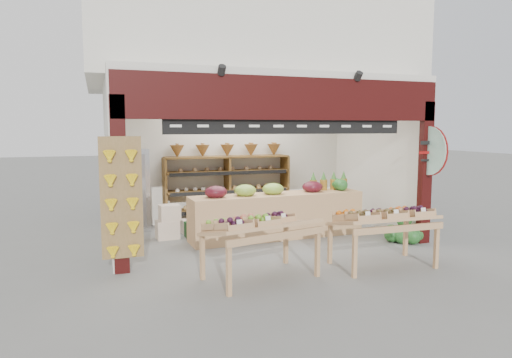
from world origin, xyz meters
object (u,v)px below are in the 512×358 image
object	(u,v)px
refrigerator	(130,190)
display_table_right	(383,217)
watermelon_pile	(403,232)
mid_counter	(277,214)
back_shelving	(227,174)
cardboard_stack	(180,225)
display_table_left	(253,225)

from	to	relation	value
refrigerator	display_table_right	world-z (taller)	refrigerator
refrigerator	watermelon_pile	size ratio (longest dim) A/B	2.40
refrigerator	display_table_right	bearing A→B (deg)	-55.30
mid_counter	watermelon_pile	xyz separation A→B (m)	(2.16, -1.12, -0.29)
mid_counter	back_shelving	bearing A→B (deg)	107.08
cardboard_stack	display_table_left	bearing A→B (deg)	-78.98
refrigerator	cardboard_stack	world-z (taller)	refrigerator
display_table_right	back_shelving	bearing A→B (deg)	109.01
cardboard_stack	back_shelving	bearing A→B (deg)	39.26
refrigerator	watermelon_pile	bearing A→B (deg)	-36.85
display_table_right	mid_counter	bearing A→B (deg)	110.42
display_table_left	display_table_right	size ratio (longest dim) A/B	1.12
display_table_right	cardboard_stack	bearing A→B (deg)	132.12
display_table_right	watermelon_pile	distance (m)	1.86
refrigerator	mid_counter	xyz separation A→B (m)	(2.68, -1.62, -0.39)
cardboard_stack	watermelon_pile	distance (m)	4.36
refrigerator	cardboard_stack	bearing A→B (deg)	-55.43
mid_counter	watermelon_pile	world-z (taller)	mid_counter
refrigerator	display_table_left	world-z (taller)	refrigerator
display_table_left	cardboard_stack	bearing A→B (deg)	101.02
back_shelving	mid_counter	bearing A→B (deg)	-72.92
refrigerator	mid_counter	bearing A→B (deg)	-38.48
back_shelving	watermelon_pile	size ratio (longest dim) A/B	4.00
mid_counter	watermelon_pile	bearing A→B (deg)	-27.37
cardboard_stack	mid_counter	world-z (taller)	mid_counter
mid_counter	display_table_left	world-z (taller)	mid_counter
cardboard_stack	display_table_left	xyz separation A→B (m)	(0.56, -2.88, 0.54)
back_shelving	display_table_left	size ratio (longest dim) A/B	1.65
watermelon_pile	display_table_left	bearing A→B (deg)	-162.15
back_shelving	refrigerator	bearing A→B (deg)	-177.31
display_table_right	watermelon_pile	size ratio (longest dim) A/B	2.17
watermelon_pile	cardboard_stack	bearing A→B (deg)	155.92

